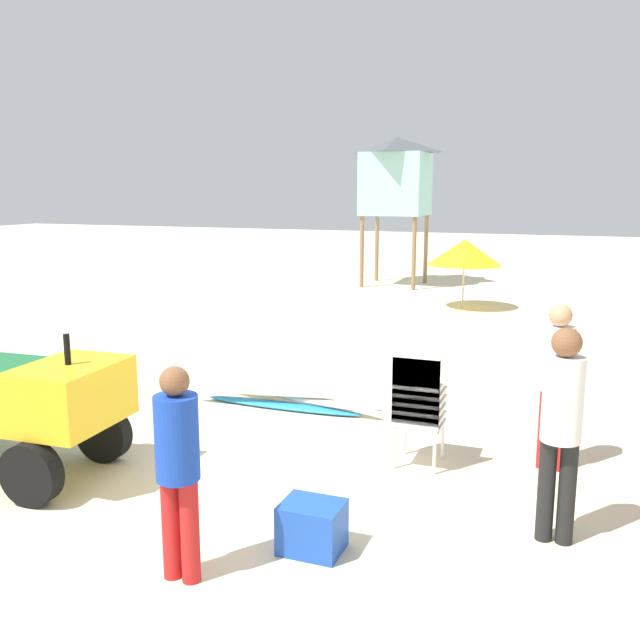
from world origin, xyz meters
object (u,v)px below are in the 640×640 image
at_px(utility_cart, 4,398).
at_px(stacked_plastic_chairs, 418,399).
at_px(traffic_cone_near, 78,387).
at_px(surfboard_pile, 287,398).
at_px(cooler_box, 312,527).
at_px(lifeguard_near_left, 557,376).
at_px(lifeguard_tower, 396,176).
at_px(beach_umbrella_left, 464,252).
at_px(lifeguard_near_right, 178,460).
at_px(lifeguard_far_right, 561,420).

height_order(utility_cart, stacked_plastic_chairs, utility_cart).
height_order(stacked_plastic_chairs, traffic_cone_near, stacked_plastic_chairs).
height_order(surfboard_pile, cooler_box, cooler_box).
height_order(lifeguard_near_left, lifeguard_tower, lifeguard_tower).
height_order(lifeguard_tower, beach_umbrella_left, lifeguard_tower).
bearing_deg(cooler_box, lifeguard_near_right, -135.96).
distance_m(stacked_plastic_chairs, lifeguard_far_right, 1.81).
xyz_separation_m(utility_cart, lifeguard_tower, (0.07, 14.96, 2.43)).
height_order(stacked_plastic_chairs, cooler_box, stacked_plastic_chairs).
bearing_deg(surfboard_pile, stacked_plastic_chairs, -33.40).
bearing_deg(lifeguard_tower, traffic_cone_near, -94.01).
relative_size(lifeguard_near_right, traffic_cone_near, 3.23).
distance_m(lifeguard_near_left, lifeguard_near_right, 4.00).
relative_size(utility_cart, lifeguard_far_right, 1.45).
xyz_separation_m(beach_umbrella_left, cooler_box, (0.78, -11.89, -1.17)).
xyz_separation_m(stacked_plastic_chairs, traffic_cone_near, (-4.72, 0.44, -0.49)).
relative_size(stacked_plastic_chairs, surfboard_pile, 0.49).
bearing_deg(surfboard_pile, traffic_cone_near, -160.61).
height_order(utility_cart, lifeguard_near_left, lifeguard_near_left).
relative_size(utility_cart, cooler_box, 5.35).
bearing_deg(stacked_plastic_chairs, surfboard_pile, 146.60).
xyz_separation_m(lifeguard_near_right, cooler_box, (0.75, 0.73, -0.74)).
distance_m(lifeguard_tower, cooler_box, 15.97).
bearing_deg(lifeguard_tower, beach_umbrella_left, -52.36).
bearing_deg(beach_umbrella_left, lifeguard_tower, 127.64).
bearing_deg(utility_cart, beach_umbrella_left, 76.84).
relative_size(surfboard_pile, cooler_box, 5.42).
xyz_separation_m(surfboard_pile, lifeguard_near_right, (0.93, -4.04, 0.81)).
xyz_separation_m(surfboard_pile, traffic_cone_near, (-2.64, -0.93, 0.13)).
distance_m(stacked_plastic_chairs, surfboard_pile, 2.57).
relative_size(lifeguard_near_left, lifeguard_tower, 0.40).
distance_m(utility_cart, traffic_cone_near, 2.27).
xyz_separation_m(lifeguard_tower, cooler_box, (3.41, -15.31, -3.02)).
distance_m(surfboard_pile, lifeguard_near_right, 4.23).
bearing_deg(cooler_box, utility_cart, 174.37).
height_order(utility_cart, lifeguard_tower, lifeguard_tower).
bearing_deg(lifeguard_far_right, utility_cart, -174.50).
height_order(surfboard_pile, lifeguard_near_left, lifeguard_near_left).
bearing_deg(traffic_cone_near, surfboard_pile, 19.39).
xyz_separation_m(stacked_plastic_chairs, lifeguard_near_right, (-1.15, -2.67, 0.19)).
bearing_deg(lifeguard_near_left, stacked_plastic_chairs, -160.15).
xyz_separation_m(surfboard_pile, lifeguard_tower, (-1.74, 11.99, 3.10)).
relative_size(stacked_plastic_chairs, lifeguard_far_right, 0.72).
bearing_deg(traffic_cone_near, stacked_plastic_chairs, -5.33).
bearing_deg(cooler_box, beach_umbrella_left, 93.77).
height_order(lifeguard_tower, cooler_box, lifeguard_tower).
height_order(lifeguard_near_right, beach_umbrella_left, beach_umbrella_left).
bearing_deg(lifeguard_near_left, lifeguard_far_right, -86.53).
bearing_deg(lifeguard_near_right, surfboard_pile, 102.89).
bearing_deg(cooler_box, lifeguard_near_left, 54.67).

